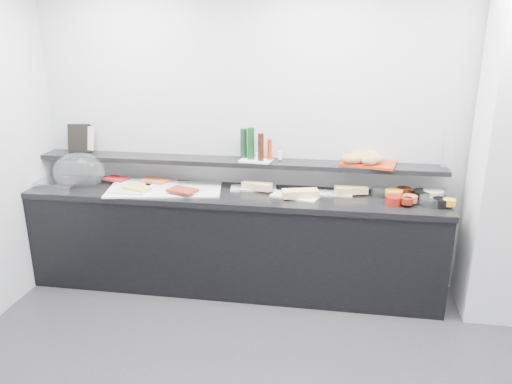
% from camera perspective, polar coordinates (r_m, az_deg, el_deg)
% --- Properties ---
extents(back_wall, '(5.00, 0.02, 2.70)m').
position_cam_1_polar(back_wall, '(4.40, 6.99, 6.24)').
color(back_wall, '#B4B7BC').
rests_on(back_wall, ground).
extents(buffet_cabinet, '(3.60, 0.60, 0.85)m').
position_cam_1_polar(buffet_cabinet, '(4.49, -2.65, -5.85)').
color(buffet_cabinet, black).
rests_on(buffet_cabinet, ground).
extents(counter_top, '(3.62, 0.62, 0.05)m').
position_cam_1_polar(counter_top, '(4.32, -2.74, -0.39)').
color(counter_top, black).
rests_on(counter_top, buffet_cabinet).
extents(wall_shelf, '(3.60, 0.25, 0.04)m').
position_cam_1_polar(wall_shelf, '(4.41, -2.32, 3.46)').
color(wall_shelf, black).
rests_on(wall_shelf, back_wall).
extents(cloche_base, '(0.49, 0.36, 0.04)m').
position_cam_1_polar(cloche_base, '(4.88, -21.55, 1.04)').
color(cloche_base, '#B1B4B8').
rests_on(cloche_base, counter_top).
extents(cloche_dome, '(0.54, 0.45, 0.34)m').
position_cam_1_polar(cloche_dome, '(4.78, -19.53, 2.26)').
color(cloche_dome, white).
rests_on(cloche_dome, cloche_base).
extents(linen_runner, '(1.05, 0.63, 0.01)m').
position_cam_1_polar(linen_runner, '(4.45, -10.40, 0.31)').
color(linen_runner, silver).
rests_on(linen_runner, counter_top).
extents(platter_meat_a, '(0.34, 0.23, 0.01)m').
position_cam_1_polar(platter_meat_a, '(4.66, -13.59, 1.08)').
color(platter_meat_a, white).
rests_on(platter_meat_a, linen_runner).
extents(food_meat_a, '(0.23, 0.17, 0.02)m').
position_cam_1_polar(food_meat_a, '(4.75, -15.68, 1.47)').
color(food_meat_a, maroon).
rests_on(food_meat_a, platter_meat_a).
extents(platter_salmon, '(0.34, 0.29, 0.01)m').
position_cam_1_polar(platter_salmon, '(4.57, -10.75, 0.96)').
color(platter_salmon, silver).
rests_on(platter_salmon, linen_runner).
extents(food_salmon, '(0.26, 0.19, 0.02)m').
position_cam_1_polar(food_salmon, '(4.61, -11.46, 1.29)').
color(food_salmon, '#CA6129').
rests_on(food_salmon, platter_salmon).
extents(platter_cheese, '(0.27, 0.18, 0.01)m').
position_cam_1_polar(platter_cheese, '(4.41, -14.05, 0.10)').
color(platter_cheese, silver).
rests_on(platter_cheese, linen_runner).
extents(food_cheese, '(0.25, 0.20, 0.02)m').
position_cam_1_polar(food_cheese, '(4.43, -13.45, 0.48)').
color(food_cheese, '#DFC256').
rests_on(food_cheese, platter_cheese).
extents(platter_meat_b, '(0.30, 0.23, 0.01)m').
position_cam_1_polar(platter_meat_b, '(4.34, -7.96, 0.20)').
color(platter_meat_b, silver).
rests_on(platter_meat_b, linen_runner).
extents(food_meat_b, '(0.28, 0.22, 0.02)m').
position_cam_1_polar(food_meat_b, '(4.28, -8.41, 0.18)').
color(food_meat_b, maroon).
rests_on(food_meat_b, platter_meat_b).
extents(sandwich_plate_left, '(0.42, 0.23, 0.01)m').
position_cam_1_polar(sandwich_plate_left, '(4.41, -0.29, 0.44)').
color(sandwich_plate_left, silver).
rests_on(sandwich_plate_left, counter_top).
extents(sandwich_food_left, '(0.27, 0.16, 0.06)m').
position_cam_1_polar(sandwich_food_left, '(4.35, 0.11, 0.71)').
color(sandwich_food_left, '#DEB574').
rests_on(sandwich_food_left, sandwich_plate_left).
extents(tongs_left, '(0.16, 0.02, 0.01)m').
position_cam_1_polar(tongs_left, '(4.32, -1.43, 0.21)').
color(tongs_left, silver).
rests_on(tongs_left, sandwich_plate_left).
extents(sandwich_plate_mid, '(0.42, 0.27, 0.01)m').
position_cam_1_polar(sandwich_plate_mid, '(4.21, 4.46, -0.50)').
color(sandwich_plate_mid, white).
rests_on(sandwich_plate_mid, counter_top).
extents(sandwich_food_mid, '(0.32, 0.19, 0.06)m').
position_cam_1_polar(sandwich_food_mid, '(4.17, 5.09, -0.15)').
color(sandwich_food_mid, '#E2BD76').
rests_on(sandwich_food_mid, sandwich_plate_mid).
extents(tongs_mid, '(0.15, 0.06, 0.01)m').
position_cam_1_polar(tongs_mid, '(4.16, 3.97, -0.52)').
color(tongs_mid, '#AAACB1').
rests_on(tongs_mid, sandwich_plate_mid).
extents(sandwich_plate_right, '(0.33, 0.15, 0.01)m').
position_cam_1_polar(sandwich_plate_right, '(4.32, 8.70, -0.16)').
color(sandwich_plate_right, silver).
rests_on(sandwich_plate_right, counter_top).
extents(sandwich_food_right, '(0.29, 0.17, 0.06)m').
position_cam_1_polar(sandwich_food_right, '(4.32, 10.82, 0.25)').
color(sandwich_food_right, tan).
rests_on(sandwich_food_right, sandwich_plate_right).
extents(tongs_right, '(0.15, 0.08, 0.01)m').
position_cam_1_polar(tongs_right, '(4.28, 9.02, -0.16)').
color(tongs_right, '#AAADB1').
rests_on(tongs_right, sandwich_plate_right).
extents(bowl_glass_fruit, '(0.20, 0.20, 0.07)m').
position_cam_1_polar(bowl_glass_fruit, '(4.34, 14.09, -0.04)').
color(bowl_glass_fruit, white).
rests_on(bowl_glass_fruit, counter_top).
extents(fill_glass_fruit, '(0.16, 0.16, 0.05)m').
position_cam_1_polar(fill_glass_fruit, '(4.31, 15.47, -0.11)').
color(fill_glass_fruit, orange).
rests_on(fill_glass_fruit, bowl_glass_fruit).
extents(bowl_black_jam, '(0.18, 0.18, 0.07)m').
position_cam_1_polar(bowl_black_jam, '(4.38, 18.47, -0.27)').
color(bowl_black_jam, black).
rests_on(bowl_black_jam, counter_top).
extents(fill_black_jam, '(0.15, 0.15, 0.05)m').
position_cam_1_polar(fill_black_jam, '(4.40, 16.54, 0.16)').
color(fill_black_jam, '#4F1B0B').
rests_on(fill_black_jam, bowl_black_jam).
extents(bowl_glass_cream, '(0.22, 0.22, 0.07)m').
position_cam_1_polar(bowl_glass_cream, '(4.42, 20.40, -0.29)').
color(bowl_glass_cream, silver).
rests_on(bowl_glass_cream, counter_top).
extents(fill_glass_cream, '(0.19, 0.19, 0.05)m').
position_cam_1_polar(fill_glass_cream, '(4.40, 19.58, -0.12)').
color(fill_glass_cream, silver).
rests_on(fill_glass_cream, bowl_glass_cream).
extents(bowl_red_jam, '(0.15, 0.15, 0.07)m').
position_cam_1_polar(bowl_red_jam, '(4.15, 15.42, -0.95)').
color(bowl_red_jam, maroon).
rests_on(bowl_red_jam, counter_top).
extents(fill_red_jam, '(0.09, 0.09, 0.05)m').
position_cam_1_polar(fill_red_jam, '(4.14, 16.88, -0.99)').
color(fill_red_jam, '#5D180D').
rests_on(fill_red_jam, bowl_red_jam).
extents(bowl_glass_salmon, '(0.21, 0.21, 0.07)m').
position_cam_1_polar(bowl_glass_salmon, '(4.23, 19.36, -1.01)').
color(bowl_glass_salmon, white).
rests_on(bowl_glass_salmon, counter_top).
extents(fill_glass_salmon, '(0.12, 0.12, 0.05)m').
position_cam_1_polar(fill_glass_salmon, '(4.20, 17.19, -0.74)').
color(fill_glass_salmon, '#CA5031').
rests_on(fill_glass_salmon, bowl_glass_salmon).
extents(bowl_black_fruit, '(0.16, 0.16, 0.07)m').
position_cam_1_polar(bowl_black_fruit, '(4.22, 20.35, -1.16)').
color(bowl_black_fruit, black).
rests_on(bowl_black_fruit, counter_top).
extents(fill_black_fruit, '(0.11, 0.11, 0.05)m').
position_cam_1_polar(fill_black_fruit, '(4.22, 21.21, -1.09)').
color(fill_black_fruit, '#F6A121').
rests_on(fill_black_fruit, bowl_black_fruit).
extents(framed_print, '(0.22, 0.10, 0.26)m').
position_cam_1_polar(framed_print, '(4.96, -19.54, 5.83)').
color(framed_print, black).
rests_on(framed_print, wall_shelf).
extents(print_art, '(0.21, 0.09, 0.22)m').
position_cam_1_polar(print_art, '(4.94, -18.93, 5.86)').
color(print_art, '#D7AC9B').
rests_on(print_art, framed_print).
extents(condiment_tray, '(0.29, 0.20, 0.01)m').
position_cam_1_polar(condiment_tray, '(4.36, -0.03, 3.63)').
color(condiment_tray, white).
rests_on(condiment_tray, wall_shelf).
extents(bottle_green_a, '(0.07, 0.07, 0.26)m').
position_cam_1_polar(bottle_green_a, '(4.41, -1.41, 5.61)').
color(bottle_green_a, '#0F3717').
rests_on(bottle_green_a, condiment_tray).
extents(bottle_brown, '(0.06, 0.06, 0.24)m').
position_cam_1_polar(bottle_brown, '(4.30, 0.56, 5.16)').
color(bottle_brown, '#341709').
rests_on(bottle_brown, condiment_tray).
extents(bottle_green_b, '(0.07, 0.07, 0.28)m').
position_cam_1_polar(bottle_green_b, '(4.35, -0.58, 5.57)').
color(bottle_green_b, '#103D17').
rests_on(bottle_green_b, condiment_tray).
extents(bottle_hot, '(0.05, 0.05, 0.18)m').
position_cam_1_polar(bottle_hot, '(4.35, 1.57, 4.90)').
color(bottle_hot, red).
rests_on(bottle_hot, condiment_tray).
extents(shaker_salt, '(0.03, 0.03, 0.07)m').
position_cam_1_polar(shaker_salt, '(4.34, 0.20, 4.13)').
color(shaker_salt, white).
rests_on(shaker_salt, condiment_tray).
extents(shaker_pepper, '(0.05, 0.05, 0.07)m').
position_cam_1_polar(shaker_pepper, '(4.37, 2.74, 4.20)').
color(shaker_pepper, white).
rests_on(shaker_pepper, condiment_tray).
extents(bread_tray, '(0.50, 0.40, 0.02)m').
position_cam_1_polar(bread_tray, '(4.36, 12.73, 3.25)').
color(bread_tray, '#A92F12').
rests_on(bread_tray, wall_shelf).
extents(bread_roll_nw, '(0.16, 0.12, 0.08)m').
position_cam_1_polar(bread_roll_nw, '(4.37, 11.66, 4.05)').
color(bread_roll_nw, '#C08149').
rests_on(bread_roll_nw, bread_tray).
extents(bread_roll_n, '(0.14, 0.12, 0.08)m').
position_cam_1_polar(bread_roll_n, '(4.39, 11.49, 4.11)').
color(bread_roll_n, '#B69545').
rests_on(bread_roll_n, bread_tray).
extents(bread_roll_ne, '(0.14, 0.11, 0.08)m').
position_cam_1_polar(bread_roll_ne, '(4.42, 13.03, 4.11)').
color(bread_roll_ne, gold).
rests_on(bread_roll_ne, bread_tray).
extents(bread_roll_sw, '(0.17, 0.13, 0.08)m').
position_cam_1_polar(bread_roll_sw, '(4.26, 10.57, 3.74)').
color(bread_roll_sw, '#BC7D47').
rests_on(bread_roll_sw, bread_tray).
extents(bread_roll_s, '(0.15, 0.12, 0.08)m').
position_cam_1_polar(bread_roll_s, '(4.27, 11.40, 3.74)').
color(bread_roll_s, '#B08943').
rests_on(bread_roll_s, bread_tray).
extents(bread_roll_se, '(0.15, 0.12, 0.08)m').
position_cam_1_polar(bread_roll_se, '(4.24, 12.86, 3.52)').
color(bread_roll_se, '#BE7848').
rests_on(bread_roll_se, bread_tray).
extents(bread_roll_midw, '(0.15, 0.12, 0.08)m').
position_cam_1_polar(bread_roll_midw, '(4.31, 11.97, 3.81)').
color(bread_roll_midw, '#B58E45').
rests_on(bread_roll_midw, bread_tray).
extents(bread_roll_mide, '(0.16, 0.12, 0.08)m').
position_cam_1_polar(bread_roll_mide, '(4.30, 13.47, 3.70)').
color(bread_roll_mide, '#C17E4A').
rests_on(bread_roll_mide, bread_tray).
extents(carafe, '(0.12, 0.12, 0.30)m').
position_cam_1_polar(carafe, '(4.38, 21.18, 4.42)').
color(carafe, silver).
rests_on(carafe, wall_shelf).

